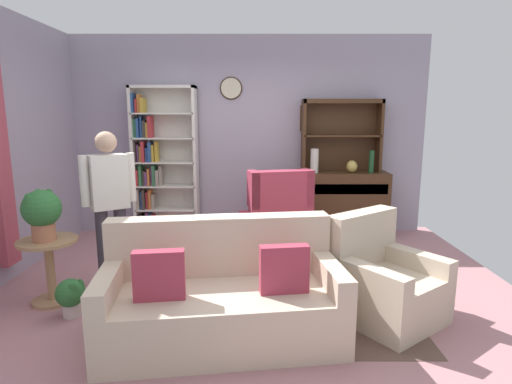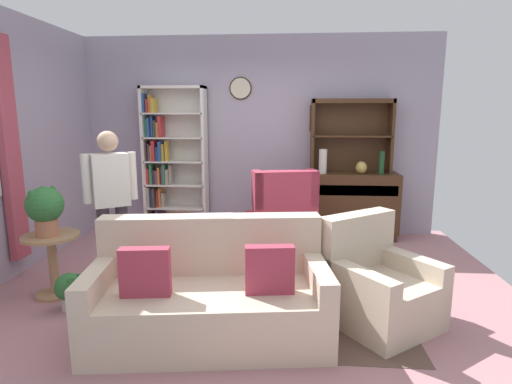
{
  "view_description": "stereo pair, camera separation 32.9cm",
  "coord_description": "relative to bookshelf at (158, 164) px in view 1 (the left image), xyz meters",
  "views": [
    {
      "loc": [
        0.09,
        -3.87,
        1.72
      ],
      "look_at": [
        0.1,
        0.2,
        0.95
      ],
      "focal_mm": 29.01,
      "sensor_mm": 36.0,
      "label": 1
    },
    {
      "loc": [
        0.41,
        -3.86,
        1.72
      ],
      "look_at": [
        0.1,
        0.2,
        0.95
      ],
      "focal_mm": 29.01,
      "sensor_mm": 36.0,
      "label": 2
    }
  ],
  "objects": [
    {
      "name": "vase_round",
      "position": [
        2.68,
        -0.15,
        -0.02
      ],
      "size": [
        0.15,
        0.15,
        0.17
      ],
      "primitive_type": "ellipsoid",
      "color": "tan",
      "rests_on": "sideboard"
    },
    {
      "name": "couch_floral",
      "position": [
        1.1,
        -2.82,
        -0.72
      ],
      "size": [
        1.89,
        1.07,
        0.9
      ],
      "color": "beige",
      "rests_on": "ground_plane"
    },
    {
      "name": "bookshelf",
      "position": [
        0.0,
        0.0,
        0.0
      ],
      "size": [
        0.9,
        0.3,
        2.1
      ],
      "color": "silver",
      "rests_on": "ground_plane"
    },
    {
      "name": "bottle_wine",
      "position": [
        2.94,
        -0.17,
        0.05
      ],
      "size": [
        0.07,
        0.07,
        0.31
      ],
      "primitive_type": "cylinder",
      "color": "#194223",
      "rests_on": "sideboard"
    },
    {
      "name": "ground_plane",
      "position": [
        1.28,
        -1.94,
        -1.04
      ],
      "size": [
        5.4,
        4.6,
        0.02
      ],
      "primitive_type": "cube",
      "color": "#B27A7F"
    },
    {
      "name": "wingback_chair",
      "position": [
        1.62,
        -0.69,
        -0.64
      ],
      "size": [
        0.95,
        0.96,
        1.05
      ],
      "color": "#A33347",
      "rests_on": "ground_plane"
    },
    {
      "name": "person_reading",
      "position": [
        -0.06,
        -1.9,
        -0.12
      ],
      "size": [
        0.48,
        0.36,
        1.56
      ],
      "color": "#38333D",
      "rests_on": "ground_plane"
    },
    {
      "name": "wall_back",
      "position": [
        1.28,
        0.19,
        0.38
      ],
      "size": [
        5.0,
        0.09,
        2.8
      ],
      "color": "#A399AD",
      "rests_on": "ground_plane"
    },
    {
      "name": "book_stack",
      "position": [
        1.38,
        -2.12,
        -0.57
      ],
      "size": [
        0.21,
        0.14,
        0.07
      ],
      "color": "gold",
      "rests_on": "coffee_table"
    },
    {
      "name": "coffee_table",
      "position": [
        1.31,
        -2.06,
        -0.68
      ],
      "size": [
        0.8,
        0.5,
        0.42
      ],
      "color": "#422816",
      "rests_on": "ground_plane"
    },
    {
      "name": "potted_plant_large",
      "position": [
        -0.54,
        -2.24,
        -0.15
      ],
      "size": [
        0.33,
        0.33,
        0.46
      ],
      "color": "#AD6B4C",
      "rests_on": "plant_stand"
    },
    {
      "name": "potted_plant_small",
      "position": [
        -0.23,
        -2.5,
        -0.83
      ],
      "size": [
        0.24,
        0.24,
        0.34
      ],
      "color": "beige",
      "rests_on": "ground_plane"
    },
    {
      "name": "plant_stand",
      "position": [
        -0.53,
        -2.22,
        -0.66
      ],
      "size": [
        0.52,
        0.52,
        0.6
      ],
      "color": "#A87F56",
      "rests_on": "ground_plane"
    },
    {
      "name": "sideboard_hutch",
      "position": [
        2.55,
        0.03,
        0.53
      ],
      "size": [
        1.1,
        0.26,
        1.0
      ],
      "color": "#422816",
      "rests_on": "sideboard"
    },
    {
      "name": "armchair_floral",
      "position": [
        2.45,
        -2.5,
        -0.74
      ],
      "size": [
        1.07,
        1.07,
        0.88
      ],
      "color": "beige",
      "rests_on": "ground_plane"
    },
    {
      "name": "vase_tall",
      "position": [
        2.16,
        -0.16,
        0.06
      ],
      "size": [
        0.11,
        0.11,
        0.33
      ],
      "primitive_type": "cylinder",
      "color": "beige",
      "rests_on": "sideboard"
    },
    {
      "name": "sideboard",
      "position": [
        2.55,
        -0.08,
        -0.52
      ],
      "size": [
        1.3,
        0.45,
        0.92
      ],
      "color": "#422816",
      "rests_on": "ground_plane"
    },
    {
      "name": "area_rug",
      "position": [
        1.48,
        -2.24,
        -1.02
      ],
      "size": [
        2.49,
        1.85,
        0.01
      ],
      "primitive_type": "cube",
      "color": "brown",
      "rests_on": "ground_plane"
    }
  ]
}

